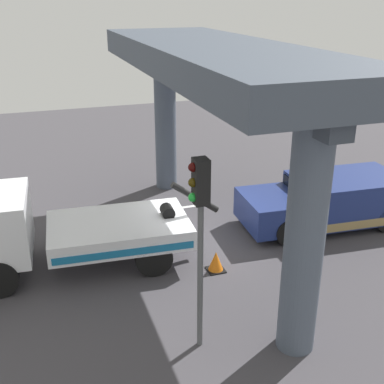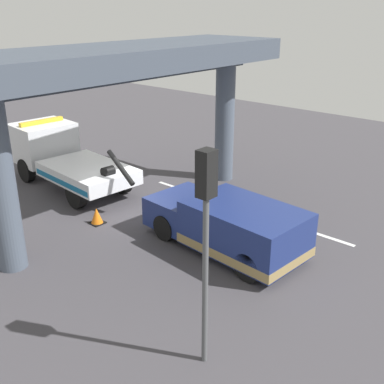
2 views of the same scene
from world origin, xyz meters
The scene contains 8 objects.
ground_plane centered at (0.00, 0.00, -0.05)m, with size 60.00×40.00×0.10m, color #423F44.
lane_stripe_west centered at (-6.00, -2.74, 0.00)m, with size 2.60×0.16×0.01m, color silver.
lane_stripe_mid centered at (0.00, -2.74, 0.00)m, with size 2.60×0.16×0.01m, color silver.
tow_truck_white centered at (4.32, -0.05, 1.20)m, with size 7.32×2.79×2.46m.
towed_van_green centered at (-4.45, 0.00, 0.78)m, with size 5.33×2.52×1.58m.
overpass_structure centered at (-0.42, 0.00, 4.95)m, with size 3.60×11.83×5.82m.
traffic_light_far centered at (1.52, 4.23, 3.07)m, with size 0.39×0.32×4.21m.
traffic_cone_orange centered at (0.07, 1.53, 0.27)m, with size 0.47×0.47×0.56m.
Camera 1 is at (4.43, 12.22, 7.04)m, focal length 45.73 mm.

